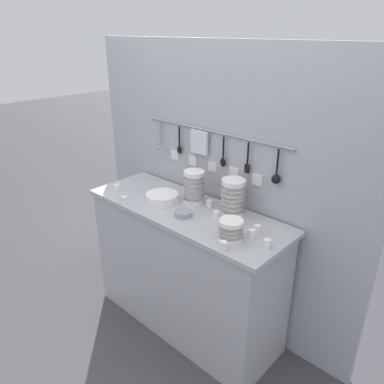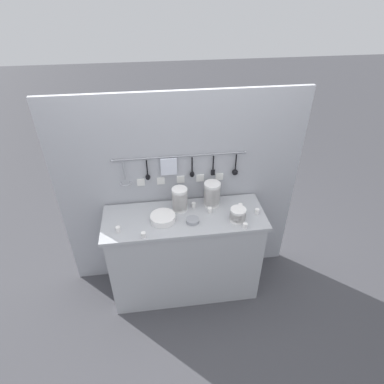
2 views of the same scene
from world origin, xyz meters
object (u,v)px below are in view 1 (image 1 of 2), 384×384
Objects in this scene: bowl_stack_wide_centre at (231,230)px; cup_back_right at (216,215)px; cup_by_caddy at (224,245)px; cup_edge_near at (209,204)px; plate_stack at (162,198)px; bowl_stack_back_corner at (194,187)px; cup_beside_plates at (117,187)px; cup_front_right at (124,200)px; steel_mixing_bowl at (183,213)px; cup_edge_far at (252,234)px; cup_back_left at (257,229)px; cup_front_left at (267,243)px; bowl_stack_tall_left at (233,197)px.

cup_back_right is at bearing 147.08° from bowl_stack_wide_centre.
cup_edge_near is (-0.39, 0.34, 0.00)m from cup_by_caddy.
bowl_stack_wide_centre is 0.62× the size of plate_stack.
cup_beside_plates is (-0.54, -0.23, -0.09)m from bowl_stack_back_corner.
cup_by_caddy and cup_front_right have the same top height.
steel_mixing_bowl is at bearing -146.42° from cup_back_right.
cup_edge_far reaches higher than steel_mixing_bowl.
cup_back_right is 0.16m from cup_edge_near.
cup_back_left and cup_front_left have the same top height.
plate_stack is 4.58× the size of cup_edge_far.
cup_edge_far is (0.04, 0.21, 0.00)m from cup_by_caddy.
cup_back_left is at bearing -20.51° from bowl_stack_tall_left.
cup_edge_far is at bearing -17.80° from cup_edge_near.
cup_edge_near is at bearing 36.72° from cup_front_right.
cup_edge_far is at bearing -8.68° from cup_back_right.
cup_edge_near is at bearing 79.51° from steel_mixing_bowl.
cup_front_right is (-0.63, -0.36, -0.09)m from bowl_stack_tall_left.
bowl_stack_wide_centre is 0.43m from cup_edge_near.
bowl_stack_back_corner is 1.97× the size of steel_mixing_bowl.
cup_edge_near is (-0.17, -0.02, -0.09)m from bowl_stack_tall_left.
bowl_stack_tall_left is 1.05× the size of bowl_stack_back_corner.
steel_mixing_bowl is 2.37× the size of cup_beside_plates.
plate_stack reaches higher than cup_back_left.
cup_beside_plates is (-0.21, 0.10, 0.00)m from cup_front_right.
steel_mixing_bowl is 0.45m from cup_by_caddy.
bowl_stack_tall_left reaches higher than cup_edge_near.
bowl_stack_tall_left reaches higher than cup_beside_plates.
plate_stack is at bearing -171.86° from cup_back_right.
bowl_stack_back_corner reaches higher than plate_stack.
cup_by_caddy is 1.00× the size of cup_beside_plates.
cup_by_caddy is 0.52m from cup_edge_near.
bowl_stack_wide_centre is at bearing -4.04° from steel_mixing_bowl.
cup_back_right and cup_front_left have the same top height.
cup_by_caddy is 1.00× the size of cup_front_right.
plate_stack reaches higher than cup_back_right.
bowl_stack_wide_centre is 2.84× the size of cup_edge_near.
bowl_stack_back_corner is 4.67× the size of cup_by_caddy.
cup_back_right is at bearing -176.01° from cup_back_left.
bowl_stack_wide_centre is at bearing -33.57° from cup_edge_near.
plate_stack is (-0.64, 0.08, -0.03)m from bowl_stack_wide_centre.
cup_back_left and cup_edge_far have the same top height.
cup_back_left and cup_back_right have the same top height.
bowl_stack_tall_left is at bearing 153.48° from cup_front_left.
bowl_stack_back_corner reaches higher than steel_mixing_bowl.
cup_beside_plates is (-0.38, -0.09, -0.00)m from plate_stack.
plate_stack is 0.26m from steel_mixing_bowl.
cup_front_left is (1.22, 0.08, 0.00)m from cup_beside_plates.
cup_back_left is at bearing 6.47° from plate_stack.
cup_front_left and cup_edge_near have the same top height.
cup_edge_near is at bearing 138.65° from cup_by_caddy.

